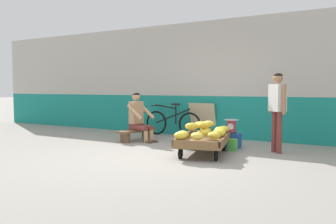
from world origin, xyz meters
The scene contains 12 objects.
ground_plane centered at (0.00, 0.00, 0.00)m, with size 80.00×80.00×0.00m, color gray.
back_wall centered at (0.00, 2.94, 1.47)m, with size 16.00×0.30×2.93m.
banana_cart centered at (0.49, 0.61, 0.24)m, with size 1.15×1.60×0.36m.
banana_pile centered at (0.55, 0.56, 0.46)m, with size 0.83×1.52×0.26m.
low_bench centered at (-1.59, 1.39, 0.20)m, with size 0.42×1.13×0.27m.
vendor_seated centered at (-1.51, 1.38, 0.57)m, with size 0.72×0.55×1.14m.
plastic_crate centered at (0.69, 1.59, 0.15)m, with size 0.36×0.28×0.30m.
weighing_scale centered at (0.69, 1.58, 0.45)m, with size 0.30×0.30×0.29m.
bicycle_near_left centered at (-1.24, 2.52, 0.35)m, with size 1.66×0.48×0.86m.
sign_board centered at (-0.49, 2.77, 0.43)m, with size 0.70×0.27×0.87m.
customer_adult centered at (1.64, 1.48, 0.95)m, with size 0.38×0.36×1.53m.
shopping_bag centered at (0.83, 1.25, 0.12)m, with size 0.18×0.12×0.24m, color green.
Camera 1 is at (3.11, -5.30, 1.24)m, focal length 37.00 mm.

